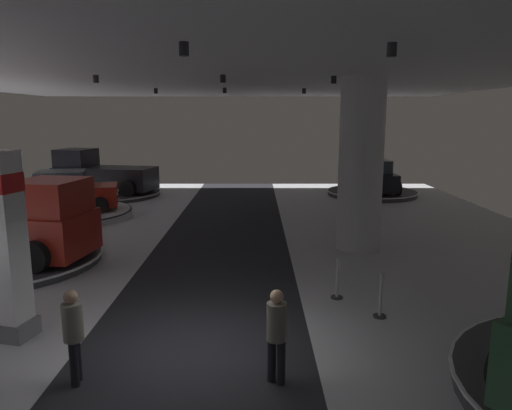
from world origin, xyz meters
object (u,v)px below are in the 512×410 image
object	(u,v)px
display_car_deep_right	(374,177)
display_car_far_left	(66,193)
display_platform_far_left	(69,214)
display_platform_deep_right	(373,193)
pickup_truck_deep_left	(102,174)
visitor_walking_near	(74,331)
pickup_truck_mid_left	(10,226)
display_platform_mid_left	(3,260)
visitor_walking_far	(278,331)
column_right	(362,165)
display_platform_deep_left	(108,193)

from	to	relation	value
display_car_deep_right	display_car_far_left	bearing A→B (deg)	-158.30
display_platform_far_left	display_platform_deep_right	bearing A→B (deg)	21.82
pickup_truck_deep_left	display_car_deep_right	bearing A→B (deg)	0.30
display_car_deep_right	visitor_walking_near	world-z (taller)	display_car_deep_right
pickup_truck_mid_left	display_platform_mid_left	bearing A→B (deg)	171.21
pickup_truck_mid_left	visitor_walking_far	xyz separation A→B (m)	(7.46, -6.19, -0.26)
display_car_deep_right	display_platform_deep_right	bearing A→B (deg)	90.23
display_platform_deep_right	display_car_far_left	world-z (taller)	display_car_far_left
column_right	display_platform_far_left	xyz separation A→B (m)	(-11.44, 4.74, -2.58)
display_platform_mid_left	display_platform_far_left	size ratio (longest dim) A/B	1.06
pickup_truck_mid_left	visitor_walking_far	bearing A→B (deg)	-39.69
display_platform_far_left	display_car_far_left	world-z (taller)	display_car_far_left
pickup_truck_mid_left	visitor_walking_far	distance (m)	9.70
pickup_truck_deep_left	visitor_walking_near	world-z (taller)	pickup_truck_deep_left
visitor_walking_far	column_right	bearing A→B (deg)	69.31
pickup_truck_mid_left	display_platform_far_left	world-z (taller)	pickup_truck_mid_left
display_platform_far_left	visitor_walking_near	distance (m)	13.79
pickup_truck_deep_left	visitor_walking_far	distance (m)	20.42
display_platform_deep_left	display_car_far_left	bearing A→B (deg)	-89.58
display_car_far_left	visitor_walking_far	size ratio (longest dim) A/B	2.84
display_platform_deep_right	display_platform_deep_left	bearing A→B (deg)	-179.32
column_right	display_car_deep_right	bearing A→B (deg)	73.94
column_right	display_platform_far_left	world-z (taller)	column_right
visitor_walking_near	display_platform_mid_left	bearing A→B (deg)	125.99
display_platform_deep_left	display_car_far_left	world-z (taller)	display_car_far_left
column_right	pickup_truck_deep_left	bearing A→B (deg)	138.60
pickup_truck_mid_left	visitor_walking_near	size ratio (longest dim) A/B	3.50
display_platform_deep_left	display_platform_deep_right	size ratio (longest dim) A/B	1.19
column_right	display_platform_mid_left	world-z (taller)	column_right
display_platform_deep_right	display_car_far_left	distance (m)	15.64
display_car_far_left	column_right	bearing A→B (deg)	-22.43
visitor_walking_near	display_car_deep_right	bearing A→B (deg)	63.38
display_platform_mid_left	pickup_truck_mid_left	distance (m)	1.09
display_car_far_left	visitor_walking_near	bearing A→B (deg)	-67.76
display_car_deep_right	display_car_far_left	xyz separation A→B (m)	(-14.49, -5.77, 0.04)
display_platform_deep_left	pickup_truck_mid_left	bearing A→B (deg)	-85.18
display_car_far_left	visitor_walking_near	xyz separation A→B (m)	(5.21, -12.75, -0.16)
display_platform_far_left	pickup_truck_deep_left	bearing A→B (deg)	93.89
display_platform_mid_left	pickup_truck_deep_left	bearing A→B (deg)	94.80
display_platform_deep_left	visitor_walking_near	world-z (taller)	visitor_walking_near
pickup_truck_mid_left	visitor_walking_far	size ratio (longest dim) A/B	3.50
pickup_truck_mid_left	display_platform_deep_right	world-z (taller)	pickup_truck_mid_left
pickup_truck_mid_left	display_car_far_left	size ratio (longest dim) A/B	1.23
display_platform_deep_left	display_car_deep_right	bearing A→B (deg)	0.56
pickup_truck_deep_left	display_car_far_left	size ratio (longest dim) A/B	1.24
display_platform_mid_left	visitor_walking_far	bearing A→B (deg)	-38.74
display_platform_mid_left	visitor_walking_near	xyz separation A→B (m)	(4.55, -6.26, 0.77)
pickup_truck_mid_left	display_platform_far_left	size ratio (longest dim) A/B	1.04
visitor_walking_far	pickup_truck_deep_left	bearing A→B (deg)	115.54
visitor_walking_far	display_car_deep_right	bearing A→B (deg)	71.90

